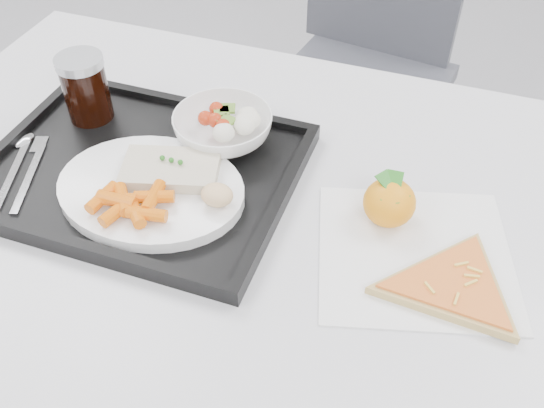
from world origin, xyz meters
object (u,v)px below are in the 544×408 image
object	(u,v)px
salad_bowl	(223,128)
cola_glass	(85,87)
dinner_plate	(151,190)
tangerine	(389,202)
pizza_slice	(453,286)
tray	(141,171)
table	(253,232)
chair	(369,45)

from	to	relation	value
salad_bowl	cola_glass	xyz separation A→B (m)	(-0.23, -0.01, 0.03)
dinner_plate	tangerine	size ratio (longest dim) A/B	2.89
dinner_plate	salad_bowl	world-z (taller)	salad_bowl
salad_bowl	tangerine	bearing A→B (deg)	-14.94
dinner_plate	pizza_slice	xyz separation A→B (m)	(0.42, -0.02, -0.01)
tray	cola_glass	xyz separation A→B (m)	(-0.14, 0.09, 0.06)
dinner_plate	tangerine	world-z (taller)	tangerine
dinner_plate	salad_bowl	bearing A→B (deg)	71.69
cola_glass	tangerine	bearing A→B (deg)	-6.83
salad_bowl	tray	bearing A→B (deg)	-131.34
pizza_slice	table	bearing A→B (deg)	166.57
dinner_plate	tangerine	distance (m)	0.33
chair	salad_bowl	bearing A→B (deg)	-96.15
chair	pizza_slice	size ratio (longest dim) A/B	3.26
tray	salad_bowl	xyz separation A→B (m)	(0.09, 0.10, 0.03)
tray	dinner_plate	xyz separation A→B (m)	(0.04, -0.04, 0.02)
table	tangerine	size ratio (longest dim) A/B	12.85
chair	pizza_slice	distance (m)	1.00
tray	salad_bowl	world-z (taller)	salad_bowl
table	tray	xyz separation A→B (m)	(-0.17, -0.01, 0.08)
dinner_plate	cola_glass	distance (m)	0.23
dinner_plate	tangerine	xyz separation A→B (m)	(0.32, 0.07, 0.01)
tangerine	pizza_slice	bearing A→B (deg)	-42.43
table	pizza_slice	size ratio (longest dim) A/B	4.20
pizza_slice	tray	bearing A→B (deg)	172.25
tangerine	table	bearing A→B (deg)	-172.98
table	tangerine	bearing A→B (deg)	7.02
tray	salad_bowl	size ratio (longest dim) A/B	2.96
table	cola_glass	size ratio (longest dim) A/B	11.11
dinner_plate	chair	bearing A→B (deg)	81.81
tray	dinner_plate	distance (m)	0.06
chair	tray	bearing A→B (deg)	-101.29
table	dinner_plate	bearing A→B (deg)	-158.83
table	pizza_slice	xyz separation A→B (m)	(0.29, -0.07, 0.08)
tray	tangerine	bearing A→B (deg)	4.69
chair	salad_bowl	world-z (taller)	chair
tangerine	cola_glass	bearing A→B (deg)	173.17
tangerine	dinner_plate	bearing A→B (deg)	-166.99
cola_glass	tray	bearing A→B (deg)	-33.24
dinner_plate	salad_bowl	distance (m)	0.16
chair	salad_bowl	distance (m)	0.80
table	tangerine	world-z (taller)	tangerine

